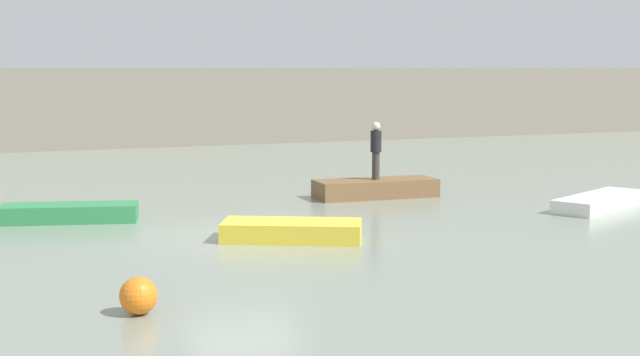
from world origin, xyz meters
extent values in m
plane|color=gray|center=(0.00, 0.00, 0.00)|extent=(120.00, 120.00, 0.00)
cube|color=gray|center=(0.00, 23.69, 1.88)|extent=(80.00, 1.20, 3.75)
cube|color=#2D7F47|center=(-3.37, 3.53, 0.22)|extent=(3.45, 1.87, 0.43)
cube|color=gold|center=(0.87, -0.82, 0.21)|extent=(3.28, 2.49, 0.42)
cube|color=brown|center=(5.46, 4.43, 0.26)|extent=(3.64, 1.44, 0.53)
cube|color=white|center=(10.16, 0.24, 0.18)|extent=(3.71, 2.59, 0.36)
cylinder|color=#38332D|center=(5.46, 4.43, 0.93)|extent=(0.22, 0.22, 0.81)
cylinder|color=black|center=(5.46, 4.43, 1.65)|extent=(0.32, 0.32, 0.62)
sphere|color=beige|center=(5.46, 4.43, 2.08)|extent=(0.26, 0.26, 0.26)
sphere|color=orange|center=(-3.44, -5.56, 0.30)|extent=(0.59, 0.59, 0.59)
camera|label=1|loc=(-6.01, -19.18, 3.80)|focal=50.70mm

